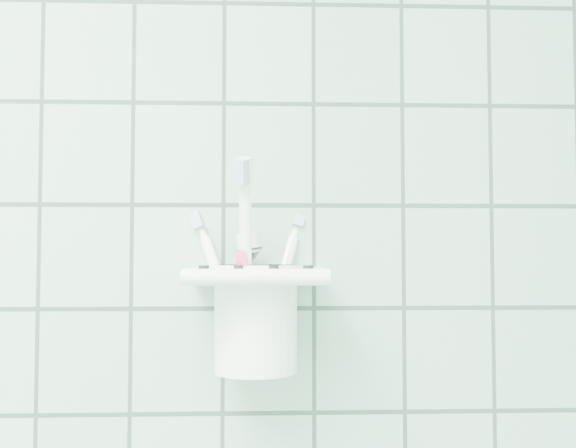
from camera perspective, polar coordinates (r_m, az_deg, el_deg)
The scene contains 6 objects.
holder_bracket at distance 0.65m, azimuth -2.82°, elevation -4.74°, with size 0.14×0.11×0.04m.
cup at distance 0.66m, azimuth -2.88°, elevation -7.99°, with size 0.09×0.09×0.11m.
toothbrush_pink at distance 0.64m, azimuth -3.39°, elevation -4.49°, with size 0.06×0.07×0.17m.
toothbrush_blue at distance 0.64m, azimuth -2.62°, elevation -4.55°, with size 0.05×0.07×0.17m.
toothbrush_orange at distance 0.65m, azimuth -3.71°, elevation -3.11°, with size 0.02×0.07×0.21m.
toothpaste_tube at distance 0.66m, azimuth -2.05°, elevation -5.59°, with size 0.05×0.03×0.14m.
Camera 1 is at (0.64, 0.50, 1.31)m, focal length 40.00 mm.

